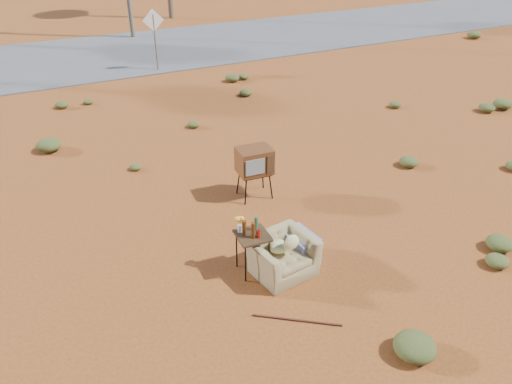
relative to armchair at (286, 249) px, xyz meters
name	(u,v)px	position (x,y,z in m)	size (l,w,h in m)	color
ground	(279,262)	(0.00, 0.23, -0.41)	(140.00, 140.00, 0.00)	brown
highway	(101,55)	(0.00, 15.23, -0.39)	(140.00, 7.00, 0.04)	#565659
armchair	(286,249)	(0.00, 0.00, 0.00)	(1.26, 0.91, 0.89)	#8F7B4E
tv_unit	(254,162)	(0.63, 2.42, 0.41)	(0.73, 0.61, 1.11)	black
side_table	(250,233)	(-0.54, 0.25, 0.36)	(0.56, 0.56, 1.04)	#352413
rusty_bar	(297,320)	(-0.44, -1.15, -0.40)	(0.04, 0.04, 1.35)	#532016
road_sign	(154,29)	(1.50, 12.23, 1.09)	(0.78, 0.06, 2.19)	brown
scrub_patch	(157,162)	(-0.82, 4.64, -0.28)	(17.49, 8.07, 0.33)	#484D21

